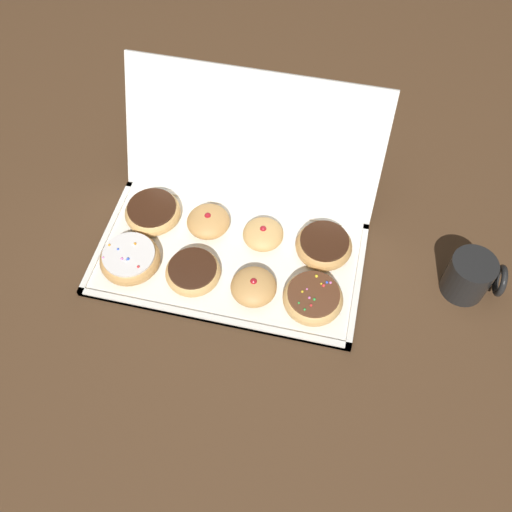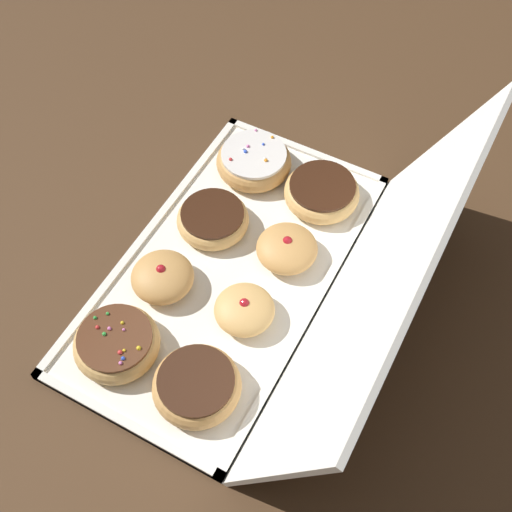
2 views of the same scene
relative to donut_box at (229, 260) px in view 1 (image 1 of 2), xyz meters
name	(u,v)px [view 1 (image 1 of 2)]	position (x,y,z in m)	size (l,w,h in m)	color
ground_plane	(229,261)	(0.00, 0.00, -0.01)	(3.00, 3.00, 0.00)	#4C331E
donut_box	(229,260)	(0.00, 0.00, 0.00)	(0.54, 0.29, 0.01)	white
box_lid_open	(251,142)	(0.00, 0.21, 0.13)	(0.54, 0.30, 0.01)	white
sprinkle_donut_0	(130,259)	(-0.19, -0.06, 0.03)	(0.12, 0.12, 0.04)	tan
chocolate_frosted_donut_1	(193,272)	(-0.06, -0.06, 0.02)	(0.11, 0.11, 0.03)	tan
jelly_filled_donut_2	(254,287)	(0.07, -0.07, 0.03)	(0.09, 0.09, 0.05)	tan
sprinkle_donut_3	(313,298)	(0.18, -0.06, 0.03)	(0.12, 0.12, 0.04)	tan
chocolate_frosted_donut_4	(153,212)	(-0.18, 0.07, 0.02)	(0.12, 0.12, 0.04)	tan
jelly_filled_donut_5	(208,221)	(-0.06, 0.07, 0.03)	(0.09, 0.09, 0.05)	tan
jelly_filled_donut_6	(263,234)	(0.06, 0.06, 0.02)	(0.08, 0.08, 0.04)	tan
chocolate_frosted_donut_7	(324,245)	(0.19, 0.06, 0.03)	(0.12, 0.12, 0.04)	tan
coffee_mug	(471,276)	(0.47, 0.04, 0.04)	(0.11, 0.09, 0.09)	black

